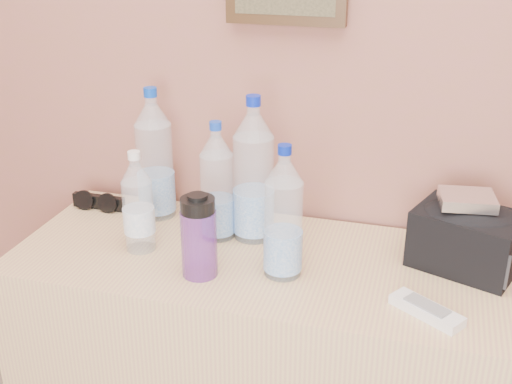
# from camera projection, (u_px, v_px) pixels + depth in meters

# --- Properties ---
(dresser) EXTENTS (1.21, 0.50, 0.75)m
(dresser) POSITION_uv_depth(u_px,v_px,m) (258.00, 379.00, 1.72)
(dresser) COLOR #9F7F58
(dresser) RESTS_ON ground
(pet_large_a) EXTENTS (0.08, 0.08, 0.31)m
(pet_large_a) POSITION_uv_depth(u_px,v_px,m) (217.00, 187.00, 1.62)
(pet_large_a) COLOR silver
(pet_large_a) RESTS_ON dresser
(pet_large_b) EXTENTS (0.10, 0.10, 0.36)m
(pet_large_b) POSITION_uv_depth(u_px,v_px,m) (155.00, 161.00, 1.73)
(pet_large_b) COLOR silver
(pet_large_b) RESTS_ON dresser
(pet_large_c) EXTENTS (0.10, 0.10, 0.38)m
(pet_large_c) POSITION_uv_depth(u_px,v_px,m) (253.00, 177.00, 1.61)
(pet_large_c) COLOR silver
(pet_large_c) RESTS_ON dresser
(pet_large_d) EXTENTS (0.09, 0.09, 0.32)m
(pet_large_d) POSITION_uv_depth(u_px,v_px,m) (283.00, 219.00, 1.44)
(pet_large_d) COLOR silver
(pet_large_d) RESTS_ON dresser
(pet_small) EXTENTS (0.07, 0.07, 0.26)m
(pet_small) POSITION_uv_depth(u_px,v_px,m) (138.00, 207.00, 1.56)
(pet_small) COLOR silver
(pet_small) RESTS_ON dresser
(nalgene_bottle) EXTENTS (0.08, 0.08, 0.20)m
(nalgene_bottle) POSITION_uv_depth(u_px,v_px,m) (199.00, 236.00, 1.46)
(nalgene_bottle) COLOR #5D248C
(nalgene_bottle) RESTS_ON dresser
(sunglasses) EXTENTS (0.16, 0.06, 0.04)m
(sunglasses) POSITION_uv_depth(u_px,v_px,m) (99.00, 202.00, 1.82)
(sunglasses) COLOR black
(sunglasses) RESTS_ON dresser
(ac_remote) EXTENTS (0.16, 0.13, 0.02)m
(ac_remote) POSITION_uv_depth(u_px,v_px,m) (426.00, 310.00, 1.34)
(ac_remote) COLOR white
(ac_remote) RESTS_ON dresser
(toiletry_bag) EXTENTS (0.28, 0.24, 0.16)m
(toiletry_bag) POSITION_uv_depth(u_px,v_px,m) (467.00, 236.00, 1.50)
(toiletry_bag) COLOR black
(toiletry_bag) RESTS_ON dresser
(foil_packet) EXTENTS (0.13, 0.12, 0.03)m
(foil_packet) POSITION_uv_depth(u_px,v_px,m) (467.00, 200.00, 1.47)
(foil_packet) COLOR silver
(foil_packet) RESTS_ON toiletry_bag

